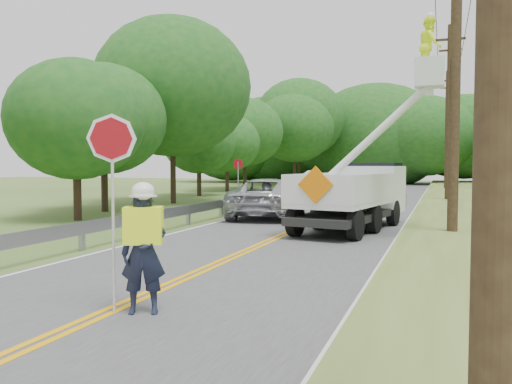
% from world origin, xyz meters
% --- Properties ---
extents(ground, '(140.00, 140.00, 0.00)m').
position_xyz_m(ground, '(0.00, 0.00, 0.00)').
color(ground, '#475A25').
rests_on(ground, ground).
extents(road, '(7.20, 96.00, 0.03)m').
position_xyz_m(road, '(0.00, 14.00, 0.01)').
color(road, '#464548').
rests_on(road, ground).
extents(guardrail, '(0.18, 48.00, 0.77)m').
position_xyz_m(guardrail, '(-4.02, 14.91, 0.55)').
color(guardrail, '#93969B').
rests_on(guardrail, ground).
extents(utility_poles, '(1.60, 43.30, 10.00)m').
position_xyz_m(utility_poles, '(5.00, 17.02, 5.27)').
color(utility_poles, black).
rests_on(utility_poles, ground).
extents(tall_grass_verge, '(7.00, 96.00, 0.30)m').
position_xyz_m(tall_grass_verge, '(7.10, 14.00, 0.15)').
color(tall_grass_verge, '#48692B').
rests_on(tall_grass_verge, ground).
extents(treeline_left, '(10.98, 55.82, 11.63)m').
position_xyz_m(treeline_left, '(-10.46, 30.97, 6.01)').
color(treeline_left, '#332319').
rests_on(treeline_left, ground).
extents(treeline_horizon, '(58.73, 15.95, 12.89)m').
position_xyz_m(treeline_horizon, '(0.82, 56.09, 5.50)').
color(treeline_horizon, '#174C1D').
rests_on(treeline_horizon, ground).
extents(flagger, '(1.08, 0.74, 2.96)m').
position_xyz_m(flagger, '(0.54, -0.46, 1.07)').
color(flagger, '#191E33').
rests_on(flagger, road).
extents(bucket_truck, '(4.52, 6.84, 6.49)m').
position_xyz_m(bucket_truck, '(2.14, 11.31, 1.49)').
color(bucket_truck, black).
rests_on(bucket_truck, road).
extents(suv_silver, '(3.49, 6.19, 1.63)m').
position_xyz_m(suv_silver, '(-2.21, 13.76, 0.84)').
color(suv_silver, '#B8BAC0').
rests_on(suv_silver, road).
extents(suv_darkgrey, '(3.04, 5.47, 1.50)m').
position_xyz_m(suv_darkgrey, '(-1.52, 25.56, 0.77)').
color(suv_darkgrey, '#313238').
rests_on(suv_darkgrey, road).
extents(stop_sign_permanent, '(0.54, 0.06, 2.55)m').
position_xyz_m(stop_sign_permanent, '(-5.04, 17.33, 1.69)').
color(stop_sign_permanent, '#93969B').
rests_on(stop_sign_permanent, ground).
extents(yard_sign, '(0.48, 0.21, 0.73)m').
position_xyz_m(yard_sign, '(5.99, 5.84, 0.53)').
color(yard_sign, white).
rests_on(yard_sign, ground).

